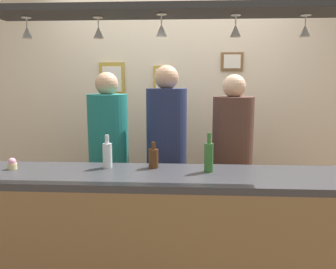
{
  "coord_description": "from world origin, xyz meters",
  "views": [
    {
      "loc": [
        0.15,
        -2.49,
        1.58
      ],
      "look_at": [
        0.0,
        0.1,
        1.17
      ],
      "focal_mm": 36.57,
      "sensor_mm": 36.0,
      "label": 1
    }
  ],
  "objects": [
    {
      "name": "person_middle_navy_shirt",
      "position": [
        -0.03,
        0.36,
        1.03
      ],
      "size": [
        0.34,
        0.34,
        1.7
      ],
      "color": "#2D334C",
      "rests_on": "ground_plane"
    },
    {
      "name": "hanging_wineglass_center_left",
      "position": [
        -0.01,
        -0.32,
        1.89
      ],
      "size": [
        0.07,
        0.07,
        0.13
      ],
      "color": "silver",
      "rests_on": "overhead_glass_rack"
    },
    {
      "name": "hanging_wineglass_left",
      "position": [
        -0.43,
        -0.24,
        1.89
      ],
      "size": [
        0.07,
        0.07,
        0.13
      ],
      "color": "silver",
      "rests_on": "overhead_glass_rack"
    },
    {
      "name": "person_right_brown_shirt",
      "position": [
        0.53,
        0.36,
        0.98
      ],
      "size": [
        0.34,
        0.34,
        1.63
      ],
      "color": "#2D334C",
      "rests_on": "ground_plane"
    },
    {
      "name": "bottle_beer_green_import",
      "position": [
        0.29,
        -0.28,
        1.09
      ],
      "size": [
        0.06,
        0.06,
        0.26
      ],
      "color": "#336B2D",
      "rests_on": "bar_counter"
    },
    {
      "name": "person_left_teal_shirt",
      "position": [
        -0.53,
        0.36,
        0.99
      ],
      "size": [
        0.34,
        0.34,
        1.65
      ],
      "color": "#2D334C",
      "rests_on": "ground_plane"
    },
    {
      "name": "hanging_wineglass_far_left",
      "position": [
        -0.89,
        -0.27,
        1.89
      ],
      "size": [
        0.07,
        0.07,
        0.13
      ],
      "color": "silver",
      "rests_on": "overhead_glass_rack"
    },
    {
      "name": "bottle_beer_brown_stubby",
      "position": [
        -0.08,
        -0.2,
        1.05
      ],
      "size": [
        0.07,
        0.07,
        0.18
      ],
      "color": "#512D14",
      "rests_on": "bar_counter"
    },
    {
      "name": "hanging_wineglass_center_right",
      "position": [
        0.87,
        -0.24,
        1.89
      ],
      "size": [
        0.07,
        0.07,
        0.13
      ],
      "color": "silver",
      "rests_on": "overhead_glass_rack"
    },
    {
      "name": "back_wall",
      "position": [
        0.0,
        1.1,
        1.3
      ],
      "size": [
        4.4,
        0.06,
        2.6
      ],
      "primitive_type": "cube",
      "color": "beige",
      "rests_on": "ground_plane"
    },
    {
      "name": "picture_frame_upper_small",
      "position": [
        0.59,
        1.06,
        1.77
      ],
      "size": [
        0.22,
        0.02,
        0.18
      ],
      "color": "brown",
      "rests_on": "back_wall"
    },
    {
      "name": "picture_frame_crest",
      "position": [
        -0.11,
        1.06,
        1.6
      ],
      "size": [
        0.18,
        0.02,
        0.26
      ],
      "color": "#B29338",
      "rests_on": "back_wall"
    },
    {
      "name": "picture_frame_caricature",
      "position": [
        -0.64,
        1.06,
        1.59
      ],
      "size": [
        0.26,
        0.02,
        0.34
      ],
      "color": "#B29338",
      "rests_on": "back_wall"
    },
    {
      "name": "bottle_soda_clear",
      "position": [
        -0.4,
        -0.22,
        1.08
      ],
      "size": [
        0.06,
        0.06,
        0.23
      ],
      "color": "silver",
      "rests_on": "bar_counter"
    },
    {
      "name": "bar_counter",
      "position": [
        0.0,
        -0.5,
        0.67
      ],
      "size": [
        2.7,
        0.55,
        0.98
      ],
      "color": "#38383D",
      "rests_on": "ground_plane"
    },
    {
      "name": "hanging_wineglass_center",
      "position": [
        0.44,
        -0.28,
        1.89
      ],
      "size": [
        0.07,
        0.07,
        0.13
      ],
      "color": "silver",
      "rests_on": "overhead_glass_rack"
    },
    {
      "name": "cupcake",
      "position": [
        -1.04,
        -0.3,
        1.02
      ],
      "size": [
        0.06,
        0.06,
        0.08
      ],
      "color": "beige",
      "rests_on": "bar_counter"
    },
    {
      "name": "overhead_glass_rack",
      "position": [
        0.0,
        -0.3,
        2.0
      ],
      "size": [
        2.2,
        0.36,
        0.04
      ],
      "primitive_type": "cube",
      "color": "black"
    }
  ]
}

